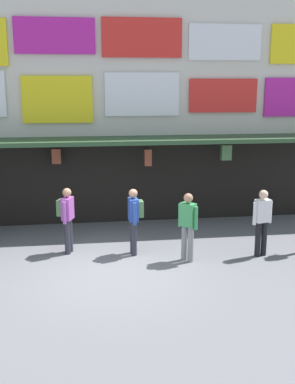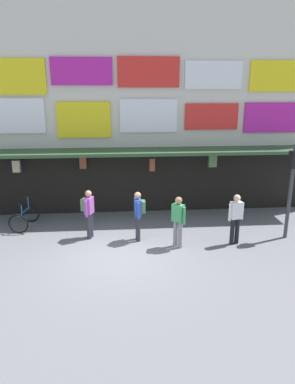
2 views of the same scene
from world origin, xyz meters
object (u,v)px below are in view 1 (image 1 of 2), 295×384
(pedestrian_in_white, at_px, (67,215))
(pedestrian_in_red, at_px, (134,216))
(pedestrian_in_black, at_px, (262,219))
(pedestrian_in_purple, at_px, (188,223))

(pedestrian_in_white, height_order, pedestrian_in_red, same)
(pedestrian_in_black, distance_m, pedestrian_in_red, 3.14)
(pedestrian_in_white, bearing_deg, pedestrian_in_black, -10.32)
(pedestrian_in_red, relative_size, pedestrian_in_purple, 1.00)
(pedestrian_in_white, distance_m, pedestrian_in_black, 4.83)
(pedestrian_in_purple, bearing_deg, pedestrian_in_black, 2.80)
(pedestrian_in_black, relative_size, pedestrian_in_purple, 1.00)
(pedestrian_in_red, height_order, pedestrian_in_purple, same)
(pedestrian_in_black, relative_size, pedestrian_in_red, 1.00)
(pedestrian_in_white, xyz_separation_m, pedestrian_in_purple, (2.87, -0.96, -0.04))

